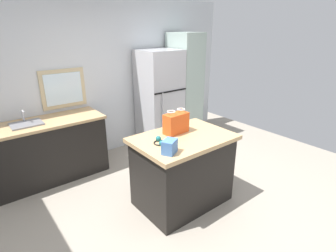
# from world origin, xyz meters

# --- Properties ---
(ground) EXTENTS (6.50, 6.50, 0.00)m
(ground) POSITION_xyz_m (0.00, 0.00, 0.00)
(ground) COLOR #9E9384
(back_wall) EXTENTS (5.41, 0.13, 2.65)m
(back_wall) POSITION_xyz_m (-0.01, 2.21, 1.33)
(back_wall) COLOR silver
(back_wall) RESTS_ON ground
(kitchen_island) EXTENTS (1.20, 0.83, 0.92)m
(kitchen_island) POSITION_xyz_m (0.12, 0.16, 0.47)
(kitchen_island) COLOR black
(kitchen_island) RESTS_ON ground
(refrigerator) EXTENTS (0.71, 0.70, 1.79)m
(refrigerator) POSITION_xyz_m (0.99, 1.81, 0.90)
(refrigerator) COLOR #B7B7BC
(refrigerator) RESTS_ON ground
(tall_cabinet) EXTENTS (0.48, 0.62, 2.07)m
(tall_cabinet) POSITION_xyz_m (1.61, 1.81, 1.04)
(tall_cabinet) COLOR #9EB2A8
(tall_cabinet) RESTS_ON ground
(sink_counter) EXTENTS (1.60, 0.66, 1.10)m
(sink_counter) POSITION_xyz_m (-1.03, 1.83, 0.47)
(sink_counter) COLOR black
(sink_counter) RESTS_ON ground
(shopping_bag) EXTENTS (0.32, 0.17, 0.30)m
(shopping_bag) POSITION_xyz_m (0.14, 0.31, 1.05)
(shopping_bag) COLOR #DB511E
(shopping_bag) RESTS_ON kitchen_island
(small_box) EXTENTS (0.21, 0.19, 0.15)m
(small_box) POSITION_xyz_m (-0.28, -0.08, 1.00)
(small_box) COLOR #4775B7
(small_box) RESTS_ON kitchen_island
(bottle) EXTENTS (0.06, 0.06, 0.24)m
(bottle) POSITION_xyz_m (0.33, 0.46, 1.03)
(bottle) COLOR #4C9956
(bottle) RESTS_ON kitchen_island
(ear_defenders) EXTENTS (0.19, 0.19, 0.06)m
(ear_defenders) POSITION_xyz_m (-0.21, 0.18, 0.95)
(ear_defenders) COLOR black
(ear_defenders) RESTS_ON kitchen_island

